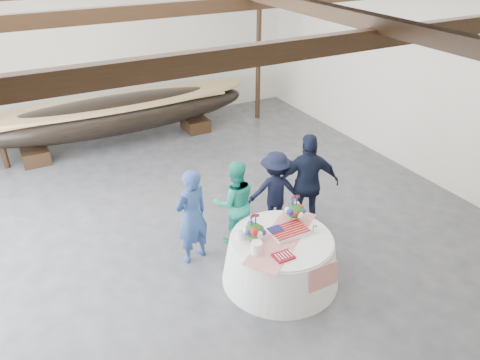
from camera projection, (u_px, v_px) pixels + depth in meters
floor at (222, 224)px, 9.20m from camera, size 10.00×12.00×0.01m
wall_back at (123, 46)px, 12.73m from camera, size 10.00×0.02×4.50m
wall_right at (426, 77)px, 10.19m from camera, size 0.02×12.00×4.50m
pavilion_structure at (197, 4)px, 7.88m from camera, size 9.80×11.76×4.50m
longboat_display at (118, 114)px, 12.08m from camera, size 7.16×1.43×1.34m
banquet_table at (281, 259)px, 7.61m from camera, size 1.92×1.92×0.82m
tabletop_items at (275, 226)px, 7.45m from camera, size 1.77×1.47×0.40m
guest_woman_blue at (192, 216)px, 7.86m from camera, size 0.73×0.57×1.76m
guest_woman_teal at (235, 203)px, 8.37m from camera, size 0.92×0.80×1.62m
guest_man_left at (275, 191)px, 8.79m from camera, size 1.17×0.94×1.58m
guest_man_right at (308, 183)px, 8.65m from camera, size 1.24×0.90×1.95m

